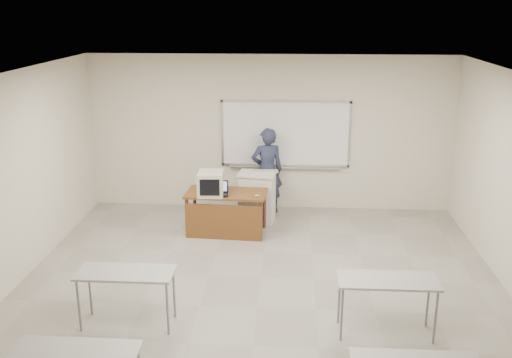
# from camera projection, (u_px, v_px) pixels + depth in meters

# --- Properties ---
(floor) EXTENTS (7.00, 8.00, 0.01)m
(floor) POSITION_uv_depth(u_px,v_px,m) (257.00, 308.00, 7.61)
(floor) COLOR gray
(floor) RESTS_ON ground
(whiteboard) EXTENTS (2.48, 0.10, 1.31)m
(whiteboard) POSITION_uv_depth(u_px,v_px,m) (286.00, 135.00, 10.94)
(whiteboard) COLOR white
(whiteboard) RESTS_ON floor
(student_desks) EXTENTS (4.40, 2.20, 0.73)m
(student_desks) POSITION_uv_depth(u_px,v_px,m) (250.00, 316.00, 6.13)
(student_desks) COLOR #9C9B96
(student_desks) RESTS_ON floor
(instructor_desk) EXTENTS (1.40, 0.70, 0.75)m
(instructor_desk) POSITION_uv_depth(u_px,v_px,m) (226.00, 206.00, 9.87)
(instructor_desk) COLOR brown
(instructor_desk) RESTS_ON floor
(podium) EXTENTS (0.67, 0.49, 0.93)m
(podium) POSITION_uv_depth(u_px,v_px,m) (257.00, 197.00, 10.54)
(podium) COLOR beige
(podium) RESTS_ON floor
(crt_monitor) EXTENTS (0.44, 0.49, 0.41)m
(crt_monitor) POSITION_uv_depth(u_px,v_px,m) (211.00, 183.00, 9.75)
(crt_monitor) COLOR #B3B097
(crt_monitor) RESTS_ON instructor_desk
(laptop) EXTENTS (0.30, 0.28, 0.22)m
(laptop) POSITION_uv_depth(u_px,v_px,m) (220.00, 191.00, 9.78)
(laptop) COLOR black
(laptop) RESTS_ON instructor_desk
(mouse) EXTENTS (0.10, 0.08, 0.03)m
(mouse) POSITION_uv_depth(u_px,v_px,m) (257.00, 196.00, 9.68)
(mouse) COLOR #9C9FA3
(mouse) RESTS_ON instructor_desk
(keyboard) EXTENTS (0.47, 0.19, 0.03)m
(keyboard) POSITION_uv_depth(u_px,v_px,m) (266.00, 171.00, 10.47)
(keyboard) COLOR #B3B097
(keyboard) RESTS_ON podium
(presenter) EXTENTS (0.69, 0.53, 1.67)m
(presenter) POSITION_uv_depth(u_px,v_px,m) (267.00, 171.00, 10.91)
(presenter) COLOR black
(presenter) RESTS_ON floor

